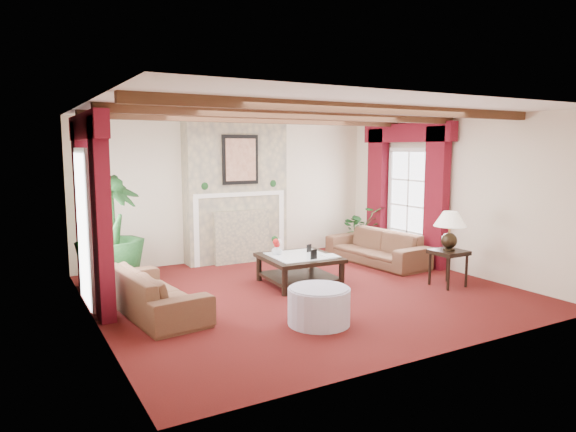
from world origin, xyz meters
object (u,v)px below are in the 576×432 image
sofa_right (376,242)px  coffee_table (299,270)px  ottoman (319,306)px  side_table (448,268)px  sofa_left (154,284)px  potted_palm (111,255)px

sofa_right → coffee_table: (-2.05, -0.59, -0.18)m
sofa_right → ottoman: 3.64m
sofa_right → side_table: size_ratio=3.70×
sofa_right → side_table: bearing=-6.6°
sofa_left → coffee_table: size_ratio=1.83×
sofa_right → sofa_left: bearing=-83.6°
side_table → ottoman: (-2.74, -0.49, -0.06)m
potted_palm → side_table: bearing=-28.5°
coffee_table → potted_palm: bearing=157.7°
sofa_right → side_table: sofa_right is taller
sofa_left → potted_palm: bearing=2.6°
side_table → ottoman: bearing=-169.8°
sofa_right → potted_palm: size_ratio=1.04×
side_table → ottoman: 2.78m
potted_palm → side_table: size_ratio=3.56×
potted_palm → side_table: potted_palm is taller
sofa_right → potted_palm: 4.75m
ottoman → sofa_left: bearing=139.0°
potted_palm → coffee_table: bearing=-25.8°
sofa_right → ottoman: size_ratio=2.74×
sofa_left → ottoman: (1.66, -1.44, -0.17)m
sofa_right → side_table: 1.84m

